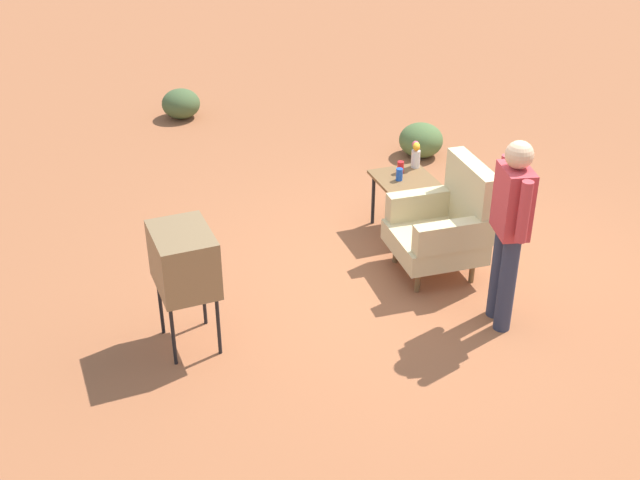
{
  "coord_description": "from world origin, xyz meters",
  "views": [
    {
      "loc": [
        5.58,
        -2.95,
        4.0
      ],
      "look_at": [
        0.04,
        -0.99,
        0.65
      ],
      "focal_mm": 45.51,
      "sensor_mm": 36.0,
      "label": 1
    }
  ],
  "objects": [
    {
      "name": "ground_plane",
      "position": [
        0.0,
        0.0,
        0.0
      ],
      "size": [
        60.0,
        60.0,
        0.0
      ],
      "primitive_type": "plane",
      "color": "#A05B38"
    },
    {
      "name": "flower_vase",
      "position": [
        -1.15,
        0.45,
        0.73
      ],
      "size": [
        0.14,
        0.1,
        0.27
      ],
      "color": "silver",
      "rests_on": "side_table"
    },
    {
      "name": "soda_can_blue",
      "position": [
        -0.92,
        0.17,
        0.65
      ],
      "size": [
        0.07,
        0.07,
        0.12
      ],
      "primitive_type": "cylinder",
      "color": "blue",
      "rests_on": "side_table"
    },
    {
      "name": "tv_on_stand",
      "position": [
        0.21,
        -2.16,
        0.78
      ],
      "size": [
        0.62,
        0.48,
        1.03
      ],
      "color": "black",
      "rests_on": "ground"
    },
    {
      "name": "shrub_mid",
      "position": [
        -2.58,
        1.23,
        0.2
      ],
      "size": [
        0.53,
        0.53,
        0.41
      ],
      "primitive_type": "ellipsoid",
      "color": "#516B38",
      "rests_on": "ground"
    },
    {
      "name": "soda_can_red",
      "position": [
        -1.07,
        0.25,
        0.65
      ],
      "size": [
        0.07,
        0.07,
        0.12
      ],
      "primitive_type": "cylinder",
      "color": "red",
      "rests_on": "side_table"
    },
    {
      "name": "shrub_lone",
      "position": [
        -4.81,
        -1.26,
        0.2
      ],
      "size": [
        0.51,
        0.51,
        0.39
      ],
      "primitive_type": "ellipsoid",
      "color": "#475B33",
      "rests_on": "ground"
    },
    {
      "name": "person_standing",
      "position": [
        0.78,
        0.35,
        0.94
      ],
      "size": [
        0.56,
        0.29,
        1.64
      ],
      "color": "#2D3347",
      "rests_on": "ground"
    },
    {
      "name": "side_table",
      "position": [
        -0.96,
        0.24,
        0.5
      ],
      "size": [
        0.56,
        0.56,
        0.58
      ],
      "color": "black",
      "rests_on": "ground"
    },
    {
      "name": "armchair",
      "position": [
        -0.12,
        0.28,
        0.5
      ],
      "size": [
        0.81,
        0.81,
        1.06
      ],
      "color": "brown",
      "rests_on": "ground"
    }
  ]
}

